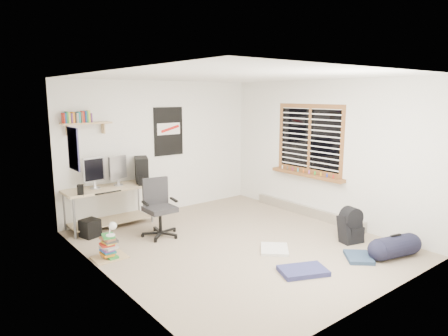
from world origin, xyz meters
TOP-DOWN VIEW (x-y plane):
  - floor at (0.00, 0.00)m, footprint 4.00×4.50m
  - ceiling at (0.00, 0.00)m, footprint 4.00×4.50m
  - back_wall at (0.00, 2.25)m, footprint 4.00×0.01m
  - left_wall at (-2.00, 0.00)m, footprint 0.01×4.50m
  - right_wall at (2.00, 0.00)m, footprint 0.01×4.50m
  - desk at (-1.20, 2.00)m, footprint 1.57×0.91m
  - monitor_left at (-1.42, 2.00)m, footprint 0.38×0.15m
  - monitor_right at (-1.02, 1.97)m, footprint 0.37×0.20m
  - pc_tower at (-0.56, 2.00)m, footprint 0.37×0.50m
  - keyboard at (-1.33, 1.74)m, footprint 0.45×0.18m
  - speaker_left at (-1.75, 1.74)m, footprint 0.12×0.12m
  - speaker_right at (-0.71, 1.74)m, footprint 0.12×0.12m
  - office_chair at (-0.75, 1.02)m, footprint 0.70×0.70m
  - wall_shelf at (-1.45, 2.14)m, footprint 0.80×0.22m
  - poster_back_wall at (0.15, 2.23)m, footprint 0.62×0.03m
  - poster_left_wall at (-1.99, 1.20)m, footprint 0.02×0.42m
  - window at (1.95, 0.30)m, footprint 0.10×1.50m
  - baseboard_heater at (1.96, 0.30)m, footprint 0.08×2.50m
  - backpack at (1.42, -1.01)m, footprint 0.39×0.34m
  - duffel_bag at (1.39, -1.76)m, footprint 0.37×0.37m
  - tshirt at (0.25, -0.55)m, footprint 0.60×0.60m
  - jeans_a at (-0.01, -1.31)m, footprint 0.69×0.58m
  - jeans_b at (0.94, -1.49)m, footprint 0.55×0.55m
  - book_stack at (-1.75, 0.69)m, footprint 0.49×0.44m
  - desk_lamp at (-1.73, 0.67)m, footprint 0.19×0.23m
  - subwoofer at (-1.65, 1.69)m, footprint 0.32×0.32m

SIDE VIEW (x-z plane):
  - floor at x=0.00m, z-range -0.01..0.00m
  - tshirt at x=0.25m, z-range 0.00..0.04m
  - jeans_b at x=0.94m, z-range 0.00..0.05m
  - jeans_a at x=-0.01m, z-range 0.00..0.06m
  - baseboard_heater at x=1.96m, z-range 0.00..0.18m
  - duffel_bag at x=1.39m, z-range -0.16..0.44m
  - subwoofer at x=-1.65m, z-range -0.01..0.29m
  - book_stack at x=-1.75m, z-range 0.01..0.29m
  - backpack at x=1.42m, z-range -0.02..0.42m
  - desk at x=-1.20m, z-range 0.03..0.70m
  - desk_lamp at x=-1.73m, z-range 0.28..0.48m
  - office_chair at x=-0.75m, z-range 0.02..0.96m
  - keyboard at x=-1.33m, z-range 0.67..0.69m
  - speaker_right at x=-0.71m, z-range 0.67..0.86m
  - speaker_left at x=-1.75m, z-range 0.67..0.86m
  - monitor_right at x=-1.02m, z-range 0.67..1.07m
  - monitor_left at x=-1.42m, z-range 0.67..1.08m
  - pc_tower at x=-0.56m, z-range 0.67..1.14m
  - back_wall at x=0.00m, z-range 0.00..2.50m
  - left_wall at x=-2.00m, z-range 0.00..2.50m
  - right_wall at x=2.00m, z-range 0.00..2.50m
  - window at x=1.95m, z-range 0.82..2.08m
  - poster_left_wall at x=-1.99m, z-range 1.20..1.80m
  - poster_back_wall at x=0.15m, z-range 1.09..2.01m
  - wall_shelf at x=-1.45m, z-range 1.66..1.90m
  - ceiling at x=0.00m, z-range 2.50..2.51m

